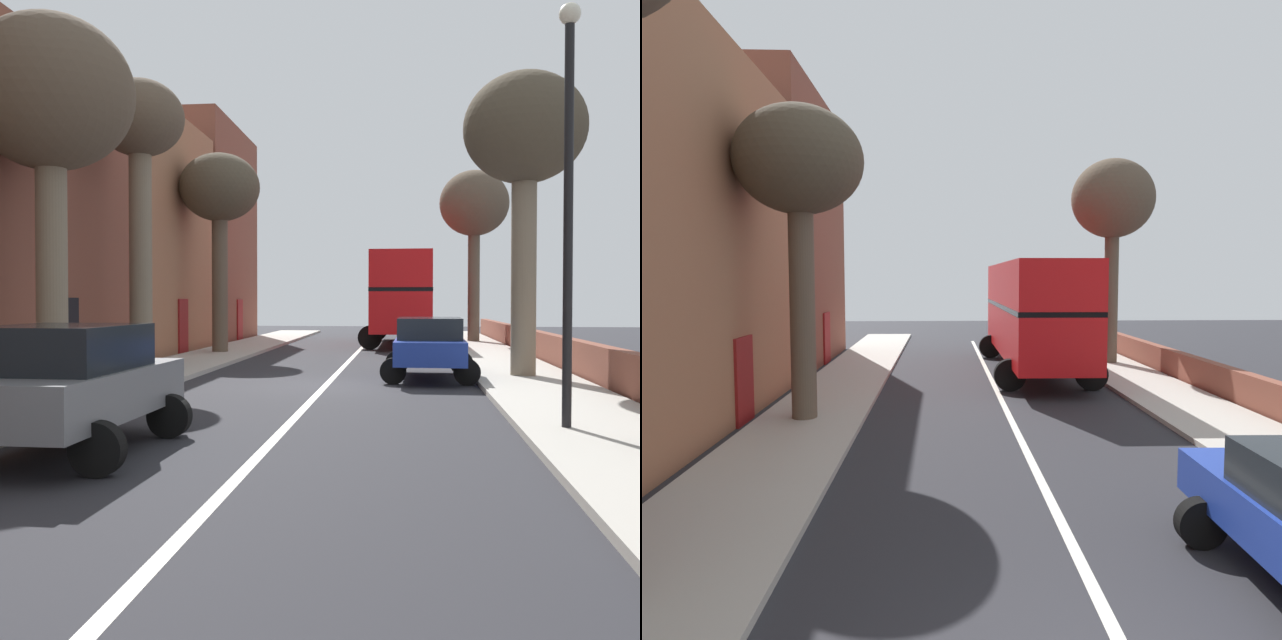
# 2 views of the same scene
# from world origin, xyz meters

# --- Properties ---
(double_decker_bus) EXTENTS (3.59, 10.75, 4.06)m
(double_decker_bus) POSITION_xyz_m (1.70, 16.86, 2.35)
(double_decker_bus) COLOR red
(double_decker_bus) RESTS_ON ground
(street_tree_left_0) EXTENTS (3.02, 3.02, 7.42)m
(street_tree_left_0) POSITION_xyz_m (-5.05, 9.64, 6.01)
(street_tree_left_0) COLOR brown
(street_tree_left_0) RESTS_ON sidewalk_left
(street_tree_right_1) EXTENTS (3.26, 3.26, 8.09)m
(street_tree_right_1) POSITION_xyz_m (5.09, 18.25, 6.47)
(street_tree_right_1) COLOR brown
(street_tree_right_1) RESTS_ON sidewalk_right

